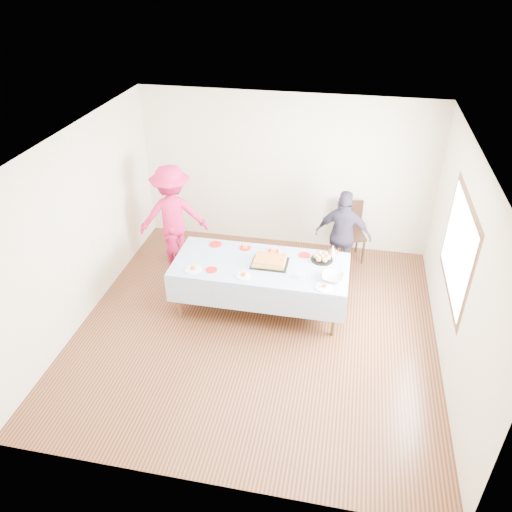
{
  "coord_description": "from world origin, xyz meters",
  "views": [
    {
      "loc": [
        1.07,
        -5.41,
        4.68
      ],
      "look_at": [
        -0.07,
        0.3,
        1.01
      ],
      "focal_mm": 35.0,
      "sensor_mm": 36.0,
      "label": 1
    }
  ],
  "objects_px": {
    "party_table": "(260,267)",
    "adult_left": "(173,216)",
    "dining_chair": "(350,228)",
    "birthday_cake": "(270,261)"
  },
  "relations": [
    {
      "from": "party_table",
      "to": "adult_left",
      "type": "bearing_deg",
      "value": 148.7
    },
    {
      "from": "birthday_cake",
      "to": "adult_left",
      "type": "relative_size",
      "value": 0.3
    },
    {
      "from": "party_table",
      "to": "adult_left",
      "type": "relative_size",
      "value": 1.44
    },
    {
      "from": "birthday_cake",
      "to": "dining_chair",
      "type": "xyz_separation_m",
      "value": [
        1.09,
        1.71,
        -0.26
      ]
    },
    {
      "from": "adult_left",
      "to": "birthday_cake",
      "type": "bearing_deg",
      "value": 132.34
    },
    {
      "from": "party_table",
      "to": "birthday_cake",
      "type": "height_order",
      "value": "birthday_cake"
    },
    {
      "from": "party_table",
      "to": "dining_chair",
      "type": "xyz_separation_m",
      "value": [
        1.22,
        1.74,
        -0.16
      ]
    },
    {
      "from": "dining_chair",
      "to": "adult_left",
      "type": "height_order",
      "value": "adult_left"
    },
    {
      "from": "party_table",
      "to": "adult_left",
      "type": "height_order",
      "value": "adult_left"
    },
    {
      "from": "party_table",
      "to": "adult_left",
      "type": "xyz_separation_m",
      "value": [
        -1.67,
        1.01,
        0.14
      ]
    }
  ]
}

